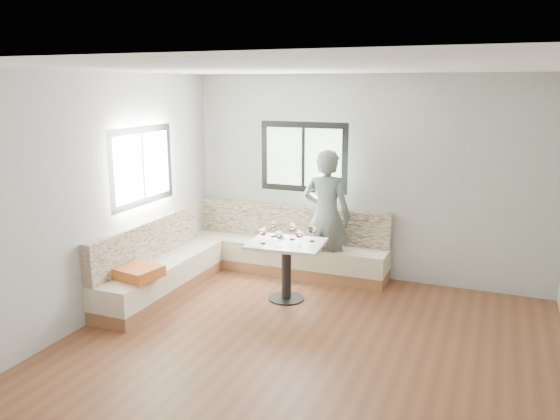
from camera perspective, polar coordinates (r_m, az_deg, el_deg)
name	(u,v)px	position (r m, az deg, el deg)	size (l,w,h in m)	color
room	(299,215)	(5.31, 2.03, -0.56)	(5.01, 5.01, 2.81)	brown
banquette	(234,258)	(7.54, -4.85, -5.00)	(2.90, 2.80, 0.95)	#975F3D
table	(286,257)	(6.82, 0.67, -4.91)	(0.97, 0.78, 0.75)	black
person	(326,216)	(7.42, 4.88, -0.62)	(0.67, 0.44, 1.83)	slate
olive_ramekin	(281,237)	(6.90, 0.10, -2.89)	(0.09, 0.09, 0.04)	white
wine_glass_a	(263,232)	(6.66, -1.79, -2.29)	(0.10, 0.10, 0.22)	white
wine_glass_b	(279,235)	(6.53, -0.08, -2.59)	(0.10, 0.10, 0.22)	white
wine_glass_c	(299,234)	(6.56, 2.05, -2.54)	(0.10, 0.10, 0.22)	white
wine_glass_d	(292,228)	(6.83, 1.29, -1.90)	(0.10, 0.10, 0.22)	white
wine_glass_e	(312,230)	(6.77, 3.39, -2.07)	(0.10, 0.10, 0.22)	white
wine_glass_f	(274,225)	(6.96, -0.68, -1.62)	(0.10, 0.10, 0.22)	white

